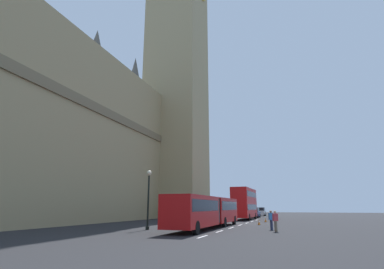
{
  "coord_description": "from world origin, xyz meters",
  "views": [
    {
      "loc": [
        -37.65,
        -6.42,
        1.99
      ],
      "look_at": [
        -7.42,
        4.38,
        9.93
      ],
      "focal_mm": 27.42,
      "sensor_mm": 36.0,
      "label": 1
    }
  ],
  "objects_px": {
    "pedestrian_by_kerb": "(271,219)",
    "street_lamp": "(148,195)",
    "clock_tower": "(178,30)",
    "traffic_cone_middle": "(266,220)",
    "traffic_cone_west": "(259,222)",
    "double_decker_bus": "(245,202)",
    "pedestrian_near_cones": "(275,220)",
    "articulated_bus": "(208,209)",
    "sedan_trailing": "(261,212)",
    "sedan_lead": "(254,213)"
  },
  "relations": [
    {
      "from": "articulated_bus",
      "to": "double_decker_bus",
      "type": "height_order",
      "value": "double_decker_bus"
    },
    {
      "from": "street_lamp",
      "to": "pedestrian_by_kerb",
      "type": "bearing_deg",
      "value": -71.09
    },
    {
      "from": "traffic_cone_middle",
      "to": "pedestrian_by_kerb",
      "type": "relative_size",
      "value": 0.34
    },
    {
      "from": "traffic_cone_middle",
      "to": "pedestrian_near_cones",
      "type": "relative_size",
      "value": 0.34
    },
    {
      "from": "double_decker_bus",
      "to": "pedestrian_by_kerb",
      "type": "distance_m",
      "value": 22.08
    },
    {
      "from": "pedestrian_by_kerb",
      "to": "articulated_bus",
      "type": "bearing_deg",
      "value": 88.68
    },
    {
      "from": "sedan_trailing",
      "to": "traffic_cone_west",
      "type": "xyz_separation_m",
      "value": [
        -34.7,
        -3.84,
        -0.63
      ]
    },
    {
      "from": "sedan_lead",
      "to": "pedestrian_near_cones",
      "type": "relative_size",
      "value": 2.6
    },
    {
      "from": "articulated_bus",
      "to": "double_decker_bus",
      "type": "bearing_deg",
      "value": 0.01
    },
    {
      "from": "pedestrian_near_cones",
      "to": "pedestrian_by_kerb",
      "type": "relative_size",
      "value": 1.0
    },
    {
      "from": "clock_tower",
      "to": "traffic_cone_middle",
      "type": "distance_m",
      "value": 45.33
    },
    {
      "from": "sedan_lead",
      "to": "double_decker_bus",
      "type": "bearing_deg",
      "value": 178.48
    },
    {
      "from": "double_decker_bus",
      "to": "sedan_lead",
      "type": "distance_m",
      "value": 9.03
    },
    {
      "from": "clock_tower",
      "to": "street_lamp",
      "type": "height_order",
      "value": "clock_tower"
    },
    {
      "from": "sedan_trailing",
      "to": "street_lamp",
      "type": "bearing_deg",
      "value": 174.22
    },
    {
      "from": "sedan_trailing",
      "to": "street_lamp",
      "type": "relative_size",
      "value": 0.83
    },
    {
      "from": "double_decker_bus",
      "to": "street_lamp",
      "type": "relative_size",
      "value": 2.01
    },
    {
      "from": "traffic_cone_west",
      "to": "street_lamp",
      "type": "height_order",
      "value": "street_lamp"
    },
    {
      "from": "traffic_cone_middle",
      "to": "street_lamp",
      "type": "distance_m",
      "value": 19.74
    },
    {
      "from": "articulated_bus",
      "to": "pedestrian_near_cones",
      "type": "xyz_separation_m",
      "value": [
        -2.16,
        -6.45,
        -0.83
      ]
    },
    {
      "from": "double_decker_bus",
      "to": "sedan_trailing",
      "type": "relative_size",
      "value": 2.41
    },
    {
      "from": "pedestrian_near_cones",
      "to": "clock_tower",
      "type": "bearing_deg",
      "value": 36.7
    },
    {
      "from": "clock_tower",
      "to": "pedestrian_near_cones",
      "type": "bearing_deg",
      "value": -143.3
    },
    {
      "from": "articulated_bus",
      "to": "traffic_cone_middle",
      "type": "relative_size",
      "value": 28.58
    },
    {
      "from": "sedan_trailing",
      "to": "traffic_cone_west",
      "type": "height_order",
      "value": "sedan_trailing"
    },
    {
      "from": "clock_tower",
      "to": "traffic_cone_west",
      "type": "relative_size",
      "value": 132.65
    },
    {
      "from": "articulated_bus",
      "to": "sedan_lead",
      "type": "bearing_deg",
      "value": -0.45
    },
    {
      "from": "articulated_bus",
      "to": "sedan_lead",
      "type": "xyz_separation_m",
      "value": [
        29.9,
        -0.23,
        -0.83
      ]
    },
    {
      "from": "street_lamp",
      "to": "traffic_cone_middle",
      "type": "bearing_deg",
      "value": -25.63
    },
    {
      "from": "clock_tower",
      "to": "sedan_lead",
      "type": "distance_m",
      "value": 42.16
    },
    {
      "from": "sedan_lead",
      "to": "pedestrian_by_kerb",
      "type": "bearing_deg",
      "value": -169.25
    },
    {
      "from": "clock_tower",
      "to": "pedestrian_near_cones",
      "type": "distance_m",
      "value": 52.19
    },
    {
      "from": "clock_tower",
      "to": "pedestrian_near_cones",
      "type": "relative_size",
      "value": 45.52
    },
    {
      "from": "articulated_bus",
      "to": "traffic_cone_west",
      "type": "bearing_deg",
      "value": -29.08
    },
    {
      "from": "clock_tower",
      "to": "traffic_cone_middle",
      "type": "xyz_separation_m",
      "value": [
        -11.36,
        -17.94,
        -40.05
      ]
    },
    {
      "from": "double_decker_bus",
      "to": "traffic_cone_west",
      "type": "bearing_deg",
      "value": -164.27
    },
    {
      "from": "traffic_cone_middle",
      "to": "street_lamp",
      "type": "bearing_deg",
      "value": 154.37
    },
    {
      "from": "traffic_cone_west",
      "to": "pedestrian_by_kerb",
      "type": "bearing_deg",
      "value": -164.51
    },
    {
      "from": "clock_tower",
      "to": "street_lamp",
      "type": "xyz_separation_m",
      "value": [
        -28.98,
        -9.48,
        -37.28
      ]
    },
    {
      "from": "traffic_cone_west",
      "to": "double_decker_bus",
      "type": "bearing_deg",
      "value": 15.73
    },
    {
      "from": "sedan_trailing",
      "to": "traffic_cone_middle",
      "type": "bearing_deg",
      "value": -172.13
    },
    {
      "from": "articulated_bus",
      "to": "sedan_lead",
      "type": "relative_size",
      "value": 3.77
    },
    {
      "from": "pedestrian_by_kerb",
      "to": "street_lamp",
      "type": "bearing_deg",
      "value": 108.91
    },
    {
      "from": "double_decker_bus",
      "to": "pedestrian_near_cones",
      "type": "height_order",
      "value": "double_decker_bus"
    },
    {
      "from": "double_decker_bus",
      "to": "pedestrian_near_cones",
      "type": "relative_size",
      "value": 6.27
    },
    {
      "from": "sedan_lead",
      "to": "pedestrian_by_kerb",
      "type": "distance_m",
      "value": 30.58
    },
    {
      "from": "articulated_bus",
      "to": "pedestrian_near_cones",
      "type": "bearing_deg",
      "value": -108.53
    },
    {
      "from": "clock_tower",
      "to": "articulated_bus",
      "type": "xyz_separation_m",
      "value": [
        -25.26,
        -13.99,
        -38.59
      ]
    },
    {
      "from": "clock_tower",
      "to": "sedan_lead",
      "type": "relative_size",
      "value": 17.49
    },
    {
      "from": "clock_tower",
      "to": "traffic_cone_west",
      "type": "distance_m",
      "value": 47.5
    }
  ]
}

